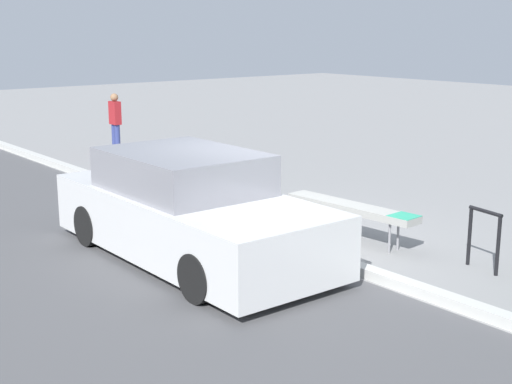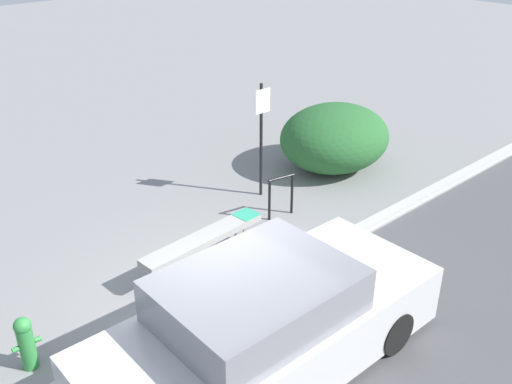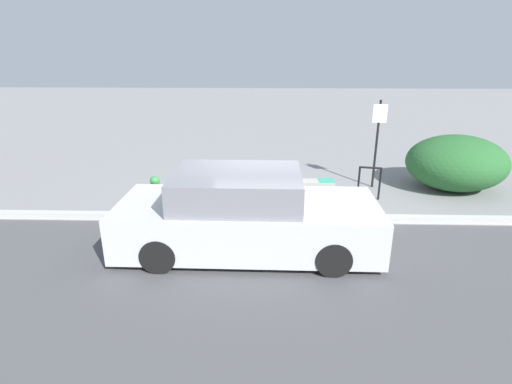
{
  "view_description": "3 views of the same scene",
  "coord_description": "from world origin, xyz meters",
  "px_view_note": "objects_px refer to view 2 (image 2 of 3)",
  "views": [
    {
      "loc": [
        7.6,
        -6.58,
        3.12
      ],
      "look_at": [
        -0.22,
        -0.28,
        0.81
      ],
      "focal_mm": 50.0,
      "sensor_mm": 36.0,
      "label": 1
    },
    {
      "loc": [
        -4.08,
        -5.31,
        5.26
      ],
      "look_at": [
        1.7,
        1.18,
        0.85
      ],
      "focal_mm": 40.0,
      "sensor_mm": 36.0,
      "label": 2
    },
    {
      "loc": [
        -0.0,
        -7.95,
        3.53
      ],
      "look_at": [
        -0.24,
        0.09,
        0.61
      ],
      "focal_mm": 28.0,
      "sensor_mm": 36.0,
      "label": 3
    }
  ],
  "objects_px": {
    "bench": "(204,239)",
    "sign_post": "(262,130)",
    "fire_hydrant": "(26,341)",
    "bike_rack": "(281,192)",
    "parked_car_near": "(265,326)"
  },
  "relations": [
    {
      "from": "bench",
      "to": "sign_post",
      "type": "bearing_deg",
      "value": 23.91
    },
    {
      "from": "fire_hydrant",
      "to": "bike_rack",
      "type": "bearing_deg",
      "value": 7.93
    },
    {
      "from": "bench",
      "to": "sign_post",
      "type": "xyz_separation_m",
      "value": [
        2.37,
        1.26,
        0.89
      ]
    },
    {
      "from": "bike_rack",
      "to": "sign_post",
      "type": "height_order",
      "value": "sign_post"
    },
    {
      "from": "bench",
      "to": "fire_hydrant",
      "type": "height_order",
      "value": "fire_hydrant"
    },
    {
      "from": "bench",
      "to": "parked_car_near",
      "type": "height_order",
      "value": "parked_car_near"
    },
    {
      "from": "fire_hydrant",
      "to": "sign_post",
      "type": "bearing_deg",
      "value": 16.58
    },
    {
      "from": "bench",
      "to": "bike_rack",
      "type": "relative_size",
      "value": 2.79
    },
    {
      "from": "bike_rack",
      "to": "fire_hydrant",
      "type": "distance_m",
      "value": 5.13
    },
    {
      "from": "sign_post",
      "to": "parked_car_near",
      "type": "distance_m",
      "value": 4.88
    },
    {
      "from": "bench",
      "to": "bike_rack",
      "type": "bearing_deg",
      "value": 5.84
    },
    {
      "from": "sign_post",
      "to": "fire_hydrant",
      "type": "height_order",
      "value": "sign_post"
    },
    {
      "from": "bike_rack",
      "to": "fire_hydrant",
      "type": "height_order",
      "value": "bike_rack"
    },
    {
      "from": "fire_hydrant",
      "to": "parked_car_near",
      "type": "xyz_separation_m",
      "value": [
        2.2,
        -2.0,
        0.26
      ]
    },
    {
      "from": "bike_rack",
      "to": "sign_post",
      "type": "xyz_separation_m",
      "value": [
        0.33,
        0.9,
        0.88
      ]
    }
  ]
}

